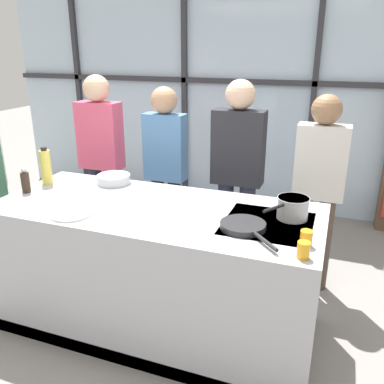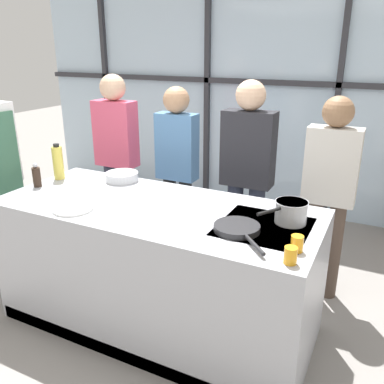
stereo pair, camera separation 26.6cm
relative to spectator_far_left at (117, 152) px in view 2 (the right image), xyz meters
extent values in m
plane|color=gray|center=(0.98, -0.91, -0.98)|extent=(18.00, 18.00, 0.00)
cube|color=silver|center=(0.98, 1.66, 0.42)|extent=(6.40, 0.04, 2.80)
cube|color=#2D2D33|center=(0.98, 1.61, 0.56)|extent=(6.40, 0.06, 0.06)
cube|color=#2D2D33|center=(-1.32, 1.61, 0.42)|extent=(0.06, 0.06, 2.80)
cube|color=#2D2D33|center=(0.21, 1.61, 0.42)|extent=(0.06, 0.06, 2.80)
cube|color=#2D2D33|center=(1.75, 1.61, 0.42)|extent=(0.06, 0.06, 2.80)
cube|color=#A8AAB2|center=(0.98, -0.91, -0.52)|extent=(2.18, 0.92, 0.93)
cube|color=black|center=(1.73, -0.91, -0.06)|extent=(0.52, 0.52, 0.01)
cube|color=black|center=(0.98, -1.36, -0.93)|extent=(2.13, 0.03, 0.10)
cylinder|color=#38383D|center=(1.60, -1.04, -0.06)|extent=(0.13, 0.13, 0.01)
cylinder|color=#38383D|center=(1.85, -1.04, -0.06)|extent=(0.13, 0.13, 0.01)
cylinder|color=#38383D|center=(1.60, -0.79, -0.06)|extent=(0.13, 0.13, 0.01)
cylinder|color=#38383D|center=(1.85, -0.79, -0.06)|extent=(0.13, 0.13, 0.01)
cylinder|color=black|center=(-0.45, -0.92, -0.54)|extent=(0.13, 0.13, 0.89)
cube|color=#38664C|center=(-0.35, -1.01, -0.01)|extent=(0.02, 0.35, 0.97)
cylinder|color=#232838|center=(0.09, 0.00, -0.56)|extent=(0.13, 0.13, 0.85)
cylinder|color=#232838|center=(-0.09, 0.00, -0.56)|extent=(0.13, 0.13, 0.85)
cube|color=#DB4C6B|center=(0.00, 0.00, 0.17)|extent=(0.40, 0.18, 0.61)
sphere|color=#D8AD8C|center=(0.00, 0.00, 0.60)|extent=(0.24, 0.24, 0.24)
cylinder|color=black|center=(0.73, 0.00, -0.58)|extent=(0.12, 0.12, 0.81)
cylinder|color=black|center=(0.57, 0.00, -0.58)|extent=(0.12, 0.12, 0.81)
cube|color=#4C7AAD|center=(0.65, 0.00, 0.12)|extent=(0.36, 0.16, 0.58)
sphere|color=tan|center=(0.65, 0.00, 0.52)|extent=(0.23, 0.23, 0.23)
cylinder|color=#232838|center=(1.40, 0.00, -0.56)|extent=(0.13, 0.13, 0.85)
cylinder|color=#232838|center=(1.21, 0.00, -0.56)|extent=(0.13, 0.13, 0.85)
cube|color=#232328|center=(1.31, 0.00, 0.17)|extent=(0.42, 0.19, 0.61)
sphere|color=#D8AD8C|center=(1.31, 0.00, 0.59)|extent=(0.24, 0.24, 0.24)
cylinder|color=#47382D|center=(2.05, 0.00, -0.58)|extent=(0.12, 0.12, 0.80)
cylinder|color=#47382D|center=(1.87, 0.00, -0.58)|extent=(0.12, 0.12, 0.80)
cube|color=beige|center=(1.96, 0.00, 0.11)|extent=(0.39, 0.17, 0.58)
sphere|color=#8C6647|center=(1.96, 0.00, 0.51)|extent=(0.22, 0.22, 0.22)
cylinder|color=#232326|center=(1.60, -1.04, -0.03)|extent=(0.27, 0.27, 0.04)
cylinder|color=#B26B2D|center=(1.60, -1.04, -0.02)|extent=(0.21, 0.21, 0.01)
cylinder|color=#232326|center=(1.77, -1.22, -0.02)|extent=(0.16, 0.17, 0.02)
cylinder|color=silver|center=(1.85, -0.79, 0.02)|extent=(0.19, 0.19, 0.14)
cylinder|color=silver|center=(1.85, -0.79, 0.08)|extent=(0.20, 0.20, 0.01)
cylinder|color=black|center=(1.76, -0.94, 0.06)|extent=(0.11, 0.15, 0.02)
cylinder|color=white|center=(0.54, -1.21, -0.05)|extent=(0.26, 0.26, 0.01)
cylinder|color=silver|center=(0.47, -0.57, -0.02)|extent=(0.26, 0.26, 0.07)
cylinder|color=#4C4C51|center=(0.47, -0.57, 0.01)|extent=(0.21, 0.21, 0.01)
cylinder|color=#E0CC4C|center=(-0.01, -0.75, 0.08)|extent=(0.08, 0.08, 0.26)
cylinder|color=black|center=(-0.01, -0.75, 0.22)|extent=(0.04, 0.04, 0.02)
cylinder|color=#332319|center=(-0.02, -0.97, 0.02)|extent=(0.06, 0.06, 0.15)
sphere|color=#B2B2B7|center=(-0.02, -0.97, 0.11)|extent=(0.04, 0.04, 0.04)
cylinder|color=orange|center=(1.97, -1.27, -0.01)|extent=(0.07, 0.07, 0.09)
cylinder|color=orange|center=(1.97, -1.13, -0.01)|extent=(0.07, 0.07, 0.09)
camera|label=1|loc=(2.07, -3.16, 0.95)|focal=38.00mm
camera|label=2|loc=(2.32, -3.06, 0.95)|focal=38.00mm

